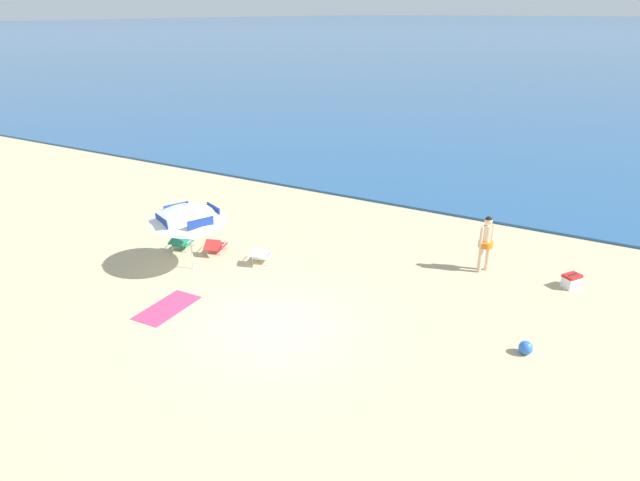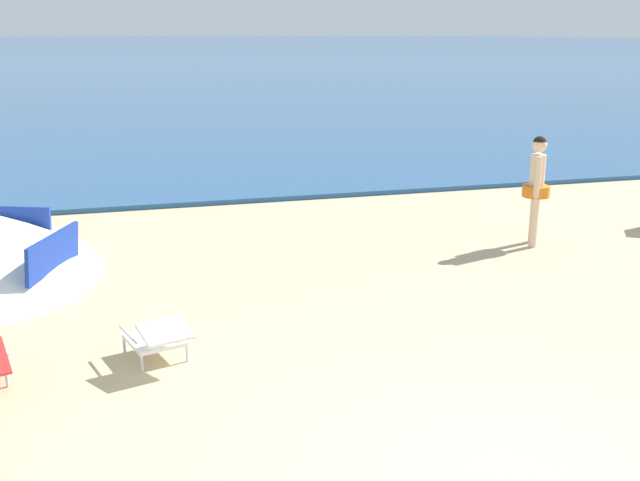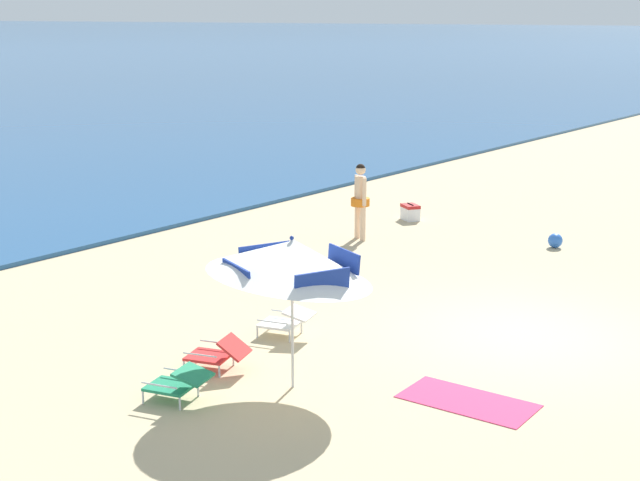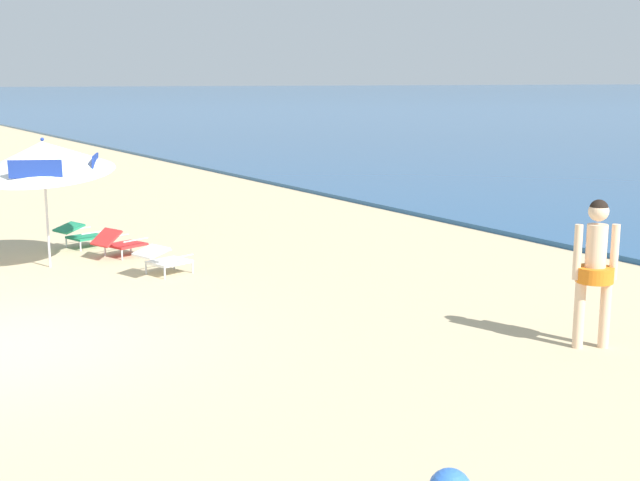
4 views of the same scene
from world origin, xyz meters
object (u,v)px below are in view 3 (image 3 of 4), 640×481
at_px(lounge_chair_facing_sea, 218,353).
at_px(beach_umbrella_striped_main, 292,259).
at_px(lounge_chair_beside_umbrella, 178,382).
at_px(beach_towel, 468,401).
at_px(person_standing_near_shore, 360,196).
at_px(beach_ball, 555,241).
at_px(lounge_chair_under_umbrella, 286,320).
at_px(cooler_box, 410,212).

bearing_deg(lounge_chair_facing_sea, beach_umbrella_striped_main, -82.09).
xyz_separation_m(lounge_chair_beside_umbrella, beach_towel, (2.38, -3.11, -0.27)).
relative_size(person_standing_near_shore, beach_ball, 5.43).
bearing_deg(lounge_chair_under_umbrella, cooler_box, 19.67).
height_order(lounge_chair_under_umbrella, cooler_box, lounge_chair_under_umbrella).
bearing_deg(lounge_chair_beside_umbrella, beach_umbrella_striped_main, -34.45).
bearing_deg(lounge_chair_beside_umbrella, person_standing_near_shore, 20.62).
height_order(cooler_box, beach_ball, cooler_box).
height_order(beach_umbrella_striped_main, beach_towel, beach_umbrella_striped_main).
distance_m(beach_umbrella_striped_main, lounge_chair_facing_sea, 2.06).
bearing_deg(beach_ball, beach_umbrella_striped_main, -177.63).
relative_size(lounge_chair_under_umbrella, person_standing_near_shore, 0.54).
distance_m(lounge_chair_facing_sea, beach_towel, 3.69).
xyz_separation_m(lounge_chair_facing_sea, cooler_box, (10.43, 3.24, -0.07)).
height_order(person_standing_near_shore, beach_towel, person_standing_near_shore).
height_order(lounge_chair_facing_sea, beach_towel, lounge_chair_facing_sea).
height_order(lounge_chair_facing_sea, beach_ball, lounge_chair_facing_sea).
relative_size(lounge_chair_facing_sea, cooler_box, 1.68).
distance_m(lounge_chair_beside_umbrella, lounge_chair_facing_sea, 1.21).
bearing_deg(beach_umbrella_striped_main, beach_ball, 2.37).
distance_m(person_standing_near_shore, beach_ball, 4.50).
height_order(beach_umbrella_striped_main, lounge_chair_beside_umbrella, beach_umbrella_striped_main).
relative_size(beach_umbrella_striped_main, lounge_chair_under_umbrella, 3.40).
xyz_separation_m(beach_umbrella_striped_main, person_standing_near_shore, (7.77, 4.33, -0.84)).
relative_size(beach_ball, beach_towel, 0.18).
distance_m(lounge_chair_beside_umbrella, person_standing_near_shore, 9.75).
relative_size(lounge_chair_facing_sea, beach_ball, 3.11).
relative_size(lounge_chair_beside_umbrella, lounge_chair_facing_sea, 0.95).
bearing_deg(person_standing_near_shore, beach_towel, -135.81).
bearing_deg(beach_towel, lounge_chair_facing_sea, 109.56).
xyz_separation_m(lounge_chair_facing_sea, beach_ball, (9.98, -0.87, -0.10)).
bearing_deg(beach_ball, lounge_chair_under_umbrella, 173.00).
relative_size(lounge_chair_under_umbrella, lounge_chair_facing_sea, 0.95).
relative_size(beach_umbrella_striped_main, cooler_box, 5.42).
height_order(lounge_chair_beside_umbrella, lounge_chair_facing_sea, lounge_chair_facing_sea).
relative_size(person_standing_near_shore, cooler_box, 2.93).
bearing_deg(person_standing_near_shore, lounge_chair_beside_umbrella, -159.38).
height_order(lounge_chair_beside_umbrella, cooler_box, lounge_chair_beside_umbrella).
bearing_deg(lounge_chair_facing_sea, beach_towel, -70.44).
bearing_deg(lounge_chair_under_umbrella, beach_towel, -98.12).
distance_m(beach_umbrella_striped_main, lounge_chair_beside_umbrella, 2.26).
xyz_separation_m(lounge_chair_beside_umbrella, beach_ball, (11.13, -0.50, -0.12)).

